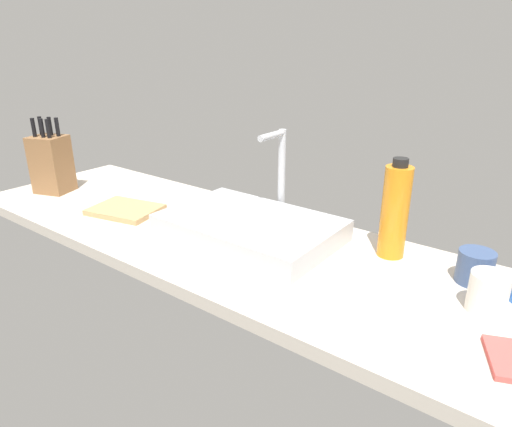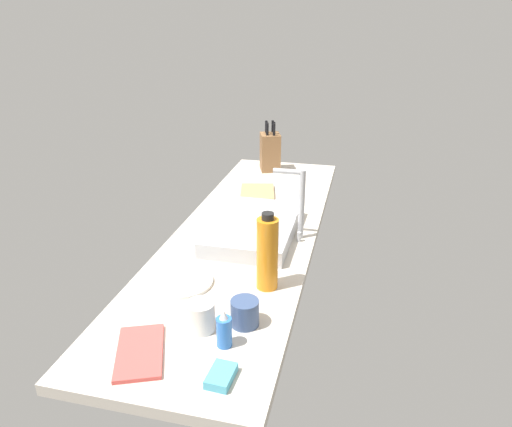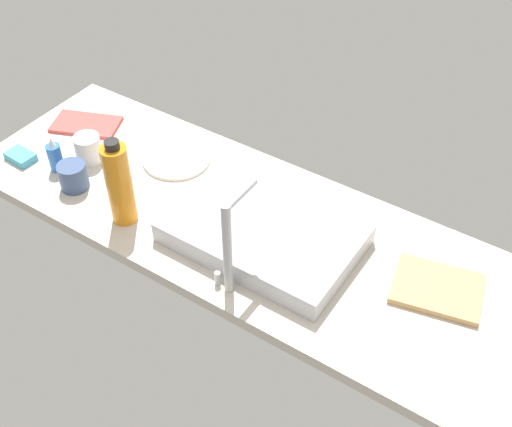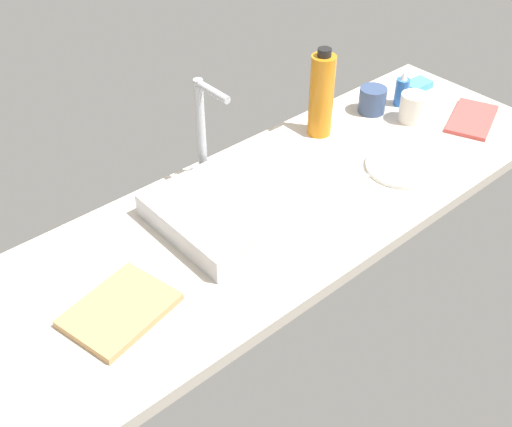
{
  "view_description": "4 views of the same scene",
  "coord_description": "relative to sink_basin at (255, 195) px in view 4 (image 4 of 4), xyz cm",
  "views": [
    {
      "loc": [
        78.33,
        -91.66,
        57.97
      ],
      "look_at": [
        5.47,
        4.31,
        11.15
      ],
      "focal_mm": 31.72,
      "sensor_mm": 36.0,
      "label": 1
    },
    {
      "loc": [
        171.64,
        44.85,
        87.81
      ],
      "look_at": [
        3.62,
        4.66,
        13.08
      ],
      "focal_mm": 32.95,
      "sensor_mm": 36.0,
      "label": 2
    },
    {
      "loc": [
        -61.82,
        106.75,
        128.65
      ],
      "look_at": [
        6.44,
        3.22,
        11.95
      ],
      "focal_mm": 45.47,
      "sensor_mm": 36.0,
      "label": 3
    },
    {
      "loc": [
        -79.74,
        -92.26,
        103.62
      ],
      "look_at": [
        -2.97,
        -4.36,
        8.97
      ],
      "focal_mm": 44.38,
      "sensor_mm": 36.0,
      "label": 4
    }
  ],
  "objects": [
    {
      "name": "faucet",
      "position": [
        -1.75,
        17.66,
        13.39
      ],
      "size": [
        5.5,
        12.65,
        28.6
      ],
      "color": "#B7BABF",
      "rests_on": "countertop_slab"
    },
    {
      "name": "sink_basin",
      "position": [
        0.0,
        0.0,
        0.0
      ],
      "size": [
        49.9,
        32.46,
        6.19
      ],
      "primitive_type": "cube",
      "color": "#B7BABF",
      "rests_on": "countertop_slab"
    },
    {
      "name": "dish_towel",
      "position": [
        77.67,
        -12.46,
        -2.5
      ],
      "size": [
        24.59,
        19.38,
        1.2
      ],
      "primitive_type": "cube",
      "rotation": [
        0.0,
        0.0,
        0.39
      ],
      "color": "#CC4C47",
      "rests_on": "countertop_slab"
    },
    {
      "name": "soap_bottle",
      "position": [
        68.97,
        8.53,
        1.78
      ],
      "size": [
        4.31,
        4.31,
        11.54
      ],
      "color": "blue",
      "rests_on": "countertop_slab"
    },
    {
      "name": "countertop_slab",
      "position": [
        -3.65,
        -3.76,
        -4.85
      ],
      "size": [
        195.62,
        57.42,
        3.5
      ],
      "primitive_type": "cube",
      "color": "beige",
      "rests_on": "ground"
    },
    {
      "name": "water_bottle",
      "position": [
        37.22,
        13.57,
        9.49
      ],
      "size": [
        7.1,
        7.1,
        26.68
      ],
      "color": "orange",
      "rests_on": "countertop_slab"
    },
    {
      "name": "coffee_mug",
      "position": [
        58.57,
        11.58,
        0.91
      ],
      "size": [
        8.36,
        8.36,
        8.01
      ],
      "primitive_type": "cylinder",
      "color": "#384C75",
      "rests_on": "countertop_slab"
    },
    {
      "name": "cutting_board",
      "position": [
        -45.6,
        -9.3,
        -2.2
      ],
      "size": [
        24.9,
        20.87,
        1.8
      ],
      "primitive_type": "cube",
      "rotation": [
        0.0,
        0.0,
        0.22
      ],
      "color": "tan",
      "rests_on": "countertop_slab"
    },
    {
      "name": "dinner_plate",
      "position": [
        41.65,
        -14.86,
        -2.5
      ],
      "size": [
        21.14,
        21.14,
        1.2
      ],
      "primitive_type": "cylinder",
      "color": "white",
      "rests_on": "countertop_slab"
    },
    {
      "name": "dish_sponge",
      "position": [
        81.78,
        11.59,
        -1.9
      ],
      "size": [
        9.33,
        6.5,
        2.4
      ],
      "primitive_type": "cube",
      "rotation": [
        0.0,
        0.0,
        -0.06
      ],
      "color": "#4CA3BC",
      "rests_on": "countertop_slab"
    },
    {
      "name": "ceramic_cup",
      "position": [
        63.69,
        0.03,
        1.31
      ],
      "size": [
        8.04,
        8.04,
        8.81
      ],
      "primitive_type": "cylinder",
      "color": "silver",
      "rests_on": "countertop_slab"
    }
  ]
}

